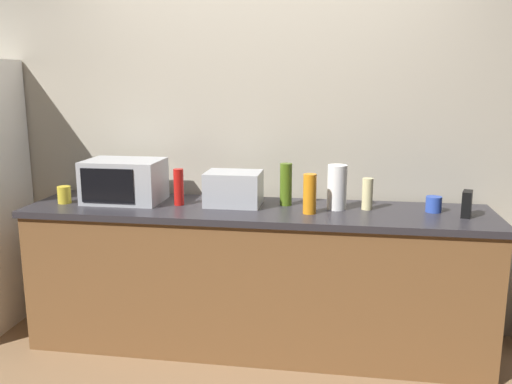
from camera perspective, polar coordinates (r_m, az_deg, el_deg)
The scene contains 13 objects.
ground_plane at distance 3.26m, azimuth -1.16°, elevation -18.97°, with size 8.00×8.00×0.00m, color #93704C.
back_wall at distance 3.61m, azimuth 1.02°, elevation 6.77°, with size 6.40×0.10×2.70m, color #B2A893.
counter_run at distance 3.42m, azimuth 0.00°, elevation -9.03°, with size 2.84×0.64×0.90m.
microwave at distance 3.54m, azimuth -13.79°, elevation 1.16°, with size 0.48×0.35×0.27m.
toaster_oven at distance 3.35m, azimuth -2.39°, elevation 0.38°, with size 0.34×0.26×0.21m, color #B7BABF.
paper_towel_roll at distance 3.27m, azimuth 8.58°, elevation 0.51°, with size 0.12×0.12×0.27m, color white.
cordless_phone at distance 3.29m, azimuth 21.44°, elevation -1.18°, with size 0.05×0.11×0.15m, color black.
bottle_hand_soap at distance 3.30m, azimuth 11.72°, elevation -0.20°, with size 0.06×0.06×0.19m, color beige.
bottle_dish_soap at distance 3.14m, azimuth 5.71°, elevation -0.20°, with size 0.08×0.08×0.23m, color orange.
bottle_hot_sauce at distance 3.38m, azimuth -8.19°, elevation 0.53°, with size 0.06×0.06×0.23m, color red.
bottle_olive_oil at distance 3.34m, azimuth 3.19°, elevation 0.81°, with size 0.08×0.08×0.26m, color #4C6B19.
mug_yellow at distance 3.61m, azimuth -19.66°, elevation -0.28°, with size 0.08×0.08×0.11m, color yellow.
mug_blue at distance 3.35m, azimuth 18.31°, elevation -1.24°, with size 0.09×0.09×0.09m, color #2D4CB2.
Camera 1 is at (0.50, -2.75, 1.67)m, focal length 37.74 mm.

